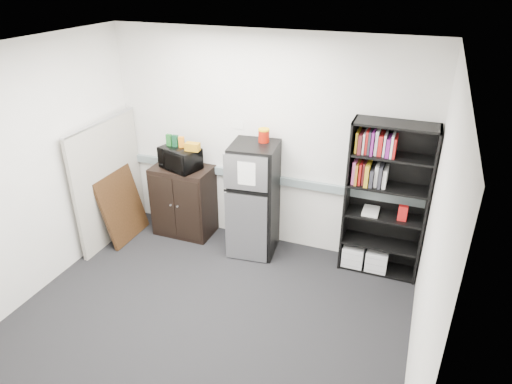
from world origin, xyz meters
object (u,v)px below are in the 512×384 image
bookshelf (384,197)px  cubicle_partition (109,181)px  microwave (180,158)px  refrigerator (254,200)px  cabinet (184,201)px

bookshelf → cubicle_partition: 3.45m
bookshelf → microwave: size_ratio=3.68×
cubicle_partition → microwave: bearing=25.8°
microwave → refrigerator: (1.05, -0.06, -0.38)m
bookshelf → microwave: 2.57m
cubicle_partition → refrigerator: cubicle_partition is taller
cubicle_partition → bookshelf: bearing=8.1°
bookshelf → cabinet: bookshelf is taller
bookshelf → refrigerator: size_ratio=1.27×
refrigerator → cubicle_partition: bearing=-176.2°
cabinet → microwave: (0.00, -0.02, 0.62)m
cabinet → refrigerator: refrigerator is taller
microwave → cubicle_partition: bearing=-136.7°
cabinet → refrigerator: 1.08m
bookshelf → microwave: (-2.57, -0.08, 0.13)m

